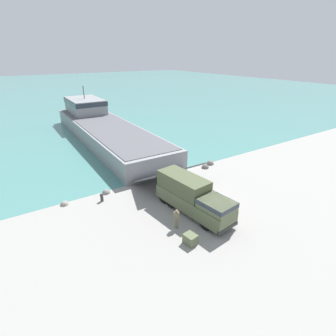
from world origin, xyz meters
The scene contains 11 objects.
ground_plane centered at (0.00, 0.00, 0.00)m, with size 240.00×240.00×0.00m, color gray.
water_surface centered at (0.00, 96.56, 0.00)m, with size 240.00×180.00×0.01m, color #477F7A.
landing_craft centered at (-0.13, 25.80, 1.92)m, with size 8.90×38.58×7.74m.
military_truck centered at (-1.65, -1.52, 1.65)m, with size 3.26×8.37×3.23m.
soldier_on_ramp centered at (-4.27, -2.76, 1.05)m, with size 0.50×0.41×1.80m.
mooring_bollard centered at (-7.98, 4.86, 0.46)m, with size 0.35×0.35×0.85m.
cargo_crate centered at (-4.48, -4.94, 0.41)m, with size 0.81×0.98×0.81m, color #566042.
shoreline_rock_a centered at (-7.05, 6.21, 0.00)m, with size 0.84×0.84×0.84m, color gray.
shoreline_rock_b centered at (6.02, 5.60, 0.00)m, with size 0.95×0.95×0.95m, color #66605B.
shoreline_rock_c centered at (7.34, 6.18, 0.00)m, with size 1.00×1.00×1.00m, color #66605B.
shoreline_rock_d centered at (-11.28, 6.22, 0.00)m, with size 0.76×0.76×0.76m, color gray.
Camera 1 is at (-14.75, -17.59, 13.51)m, focal length 28.00 mm.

